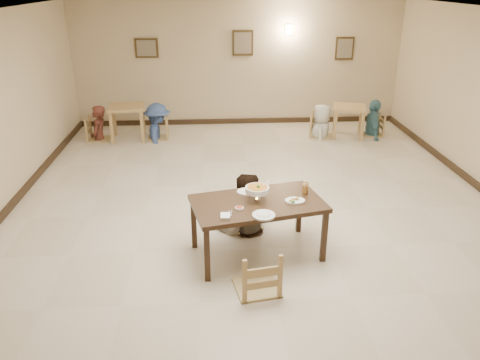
{
  "coord_description": "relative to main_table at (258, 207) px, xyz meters",
  "views": [
    {
      "loc": [
        -0.71,
        -6.62,
        3.44
      ],
      "look_at": [
        -0.32,
        -0.56,
        0.81
      ],
      "focal_mm": 35.0,
      "sensor_mm": 36.0,
      "label": 1
    }
  ],
  "objects": [
    {
      "name": "chili_dish",
      "position": [
        -0.25,
        -0.19,
        0.09
      ],
      "size": [
        0.11,
        0.11,
        0.02
      ],
      "color": "white",
      "rests_on": "main_table"
    },
    {
      "name": "bg_chair_rl",
      "position": [
        1.99,
        4.98,
        -0.18
      ],
      "size": [
        0.49,
        0.49,
        1.04
      ],
      "rotation": [
        0.0,
        0.0,
        1.24
      ],
      "color": "tan",
      "rests_on": "floor"
    },
    {
      "name": "chair_far",
      "position": [
        -0.13,
        0.78,
        -0.2
      ],
      "size": [
        0.47,
        0.47,
        1.0
      ],
      "rotation": [
        0.0,
        0.0,
        0.34
      ],
      "color": "tan",
      "rests_on": "floor"
    },
    {
      "name": "bg_chair_rr",
      "position": [
        3.24,
        5.03,
        -0.23
      ],
      "size": [
        0.45,
        0.45,
        0.95
      ],
      "rotation": [
        0.0,
        0.0,
        -1.6
      ],
      "color": "tan",
      "rests_on": "floor"
    },
    {
      "name": "main_table",
      "position": [
        0.0,
        0.0,
        0.0
      ],
      "size": [
        1.84,
        1.28,
        0.78
      ],
      "rotation": [
        0.0,
        0.0,
        0.22
      ],
      "color": "#3A2515",
      "rests_on": "floor"
    },
    {
      "name": "fried_plate",
      "position": [
        0.48,
        -0.03,
        0.1
      ],
      "size": [
        0.26,
        0.26,
        0.06
      ],
      "color": "white",
      "rests_on": "main_table"
    },
    {
      "name": "baseboard_back",
      "position": [
        0.13,
        6.19,
        -0.64
      ],
      "size": [
        8.0,
        0.06,
        0.12
      ],
      "primitive_type": "cube",
      "color": "#2F2114",
      "rests_on": "floor"
    },
    {
      "name": "bg_chair_ll",
      "position": [
        -3.15,
        5.05,
        -0.18
      ],
      "size": [
        0.49,
        0.49,
        1.05
      ],
      "rotation": [
        0.0,
        0.0,
        1.58
      ],
      "color": "tan",
      "rests_on": "floor"
    },
    {
      "name": "picture_b",
      "position": [
        0.23,
        6.17,
        1.3
      ],
      "size": [
        0.5,
        0.04,
        0.6
      ],
      "color": "#3A2914",
      "rests_on": "wall_back"
    },
    {
      "name": "wall_sconce",
      "position": [
        1.33,
        6.18,
        1.6
      ],
      "size": [
        0.16,
        0.05,
        0.22
      ],
      "primitive_type": "cube",
      "color": "#FFD88C",
      "rests_on": "wall_back"
    },
    {
      "name": "baseboard_left",
      "position": [
        -3.84,
        1.22,
        -0.64
      ],
      "size": [
        0.06,
        10.0,
        0.12
      ],
      "primitive_type": "cube",
      "color": "#2F2114",
      "rests_on": "floor"
    },
    {
      "name": "picture_c",
      "position": [
        2.73,
        6.17,
        1.15
      ],
      "size": [
        0.45,
        0.04,
        0.55
      ],
      "color": "#3A2914",
      "rests_on": "wall_back"
    },
    {
      "name": "chair_near",
      "position": [
        -0.08,
        -0.78,
        -0.16
      ],
      "size": [
        0.51,
        0.51,
        1.08
      ],
      "rotation": [
        0.0,
        0.0,
        3.32
      ],
      "color": "tan",
      "rests_on": "floor"
    },
    {
      "name": "bg_chair_lr",
      "position": [
        -1.81,
        5.08,
        -0.21
      ],
      "size": [
        0.47,
        0.47,
        0.99
      ],
      "rotation": [
        0.0,
        0.0,
        -1.51
      ],
      "color": "tan",
      "rests_on": "floor"
    },
    {
      "name": "floor",
      "position": [
        0.13,
        1.22,
        -0.7
      ],
      "size": [
        10.0,
        10.0,
        0.0
      ],
      "primitive_type": "plane",
      "color": "beige",
      "rests_on": "ground"
    },
    {
      "name": "rice_plate_near",
      "position": [
        0.03,
        -0.4,
        0.1
      ],
      "size": [
        0.28,
        0.28,
        0.06
      ],
      "color": "white",
      "rests_on": "main_table"
    },
    {
      "name": "rice_plate_far",
      "position": [
        -0.1,
        0.28,
        0.1
      ],
      "size": [
        0.32,
        0.32,
        0.07
      ],
      "color": "white",
      "rests_on": "main_table"
    },
    {
      "name": "bg_table_left",
      "position": [
        -2.48,
        5.08,
        -0.05
      ],
      "size": [
        0.86,
        0.86,
        0.79
      ],
      "rotation": [
        0.0,
        0.0,
        0.1
      ],
      "color": "tan",
      "rests_on": "floor"
    },
    {
      "name": "bg_diner_d",
      "position": [
        3.24,
        5.03,
        0.14
      ],
      "size": [
        0.5,
        1.02,
        1.69
      ],
      "primitive_type": "imported",
      "rotation": [
        0.0,
        0.0,
        1.48
      ],
      "color": "teal",
      "rests_on": "floor"
    },
    {
      "name": "main_diner",
      "position": [
        -0.13,
        0.7,
        0.18
      ],
      "size": [
        0.92,
        0.76,
        1.75
      ],
      "primitive_type": "imported",
      "rotation": [
        0.0,
        0.0,
        3.25
      ],
      "color": "gray",
      "rests_on": "floor"
    },
    {
      "name": "drink_glass",
      "position": [
        0.65,
        0.19,
        0.16
      ],
      "size": [
        0.08,
        0.08,
        0.16
      ],
      "color": "white",
      "rests_on": "main_table"
    },
    {
      "name": "wall_back",
      "position": [
        0.13,
        6.22,
        0.8
      ],
      "size": [
        10.0,
        0.0,
        10.0
      ],
      "primitive_type": "plane",
      "rotation": [
        1.57,
        0.0,
        0.0
      ],
      "color": "beige",
      "rests_on": "floor"
    },
    {
      "name": "napkin_cutlery",
      "position": [
        -0.43,
        -0.4,
        0.1
      ],
      "size": [
        0.15,
        0.24,
        0.03
      ],
      "color": "white",
      "rests_on": "main_table"
    },
    {
      "name": "bg_diner_c",
      "position": [
        1.99,
        4.98,
        0.06
      ],
      "size": [
        0.65,
        0.84,
        1.53
      ],
      "primitive_type": "imported",
      "rotation": [
        0.0,
        0.0,
        4.47
      ],
      "color": "silver",
      "rests_on": "floor"
    },
    {
      "name": "bg_table_right",
      "position": [
        2.62,
        4.95,
        -0.12
      ],
      "size": [
        0.88,
        0.88,
        0.72
      ],
      "rotation": [
        0.0,
        0.0,
        -0.26
      ],
      "color": "tan",
      "rests_on": "floor"
    },
    {
      "name": "bg_diner_a",
      "position": [
        -3.15,
        5.05,
        0.1
      ],
      "size": [
        0.43,
        0.62,
        1.61
      ],
      "primitive_type": "imported",
      "rotation": [
        0.0,
        0.0,
        4.63
      ],
      "color": "#5B2A21",
      "rests_on": "floor"
    },
    {
      "name": "curry_warmer",
      "position": [
        -0.01,
        0.01,
        0.24
      ],
      "size": [
        0.35,
        0.31,
        0.28
      ],
      "color": "silver",
      "rests_on": "main_table"
    },
    {
      "name": "bg_diner_b",
      "position": [
        -1.81,
        5.08,
        0.13
      ],
      "size": [
        0.73,
        1.13,
        1.66
      ],
      "primitive_type": "imported",
      "rotation": [
        0.0,
        0.0,
        1.68
      ],
      "color": "#46639F",
      "rests_on": "floor"
    },
    {
      "name": "picture_a",
      "position": [
        -2.07,
        6.17,
        1.2
      ],
      "size": [
        0.55,
        0.04,
        0.45
      ],
      "color": "#3A2914",
      "rests_on": "wall_back"
    },
    {
      "name": "ceiling",
      "position": [
        0.13,
        1.22,
        2.3
      ],
      "size": [
        10.0,
        10.0,
        0.0
      ],
      "primitive_type": "plane",
      "color": "white",
      "rests_on": "wall_back"
    }
  ]
}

